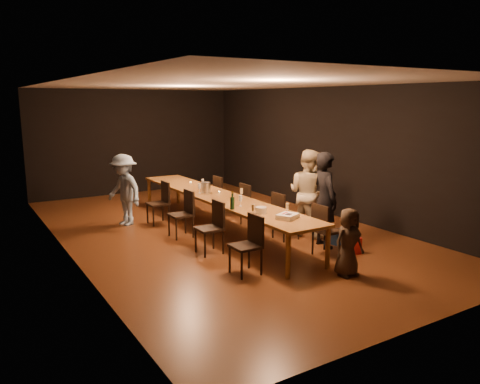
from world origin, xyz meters
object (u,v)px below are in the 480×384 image
chair_right_0 (328,230)px  chair_right_1 (286,216)px  woman_tan (308,193)px  plate_stack (261,210)px  birthday_cake (288,216)px  champagne_bottle (232,200)px  chair_right_3 (225,195)px  chair_left_1 (209,228)px  chair_left_0 (245,245)px  man_blue (124,190)px  child (348,242)px  woman_birthday (325,200)px  chair_left_3 (158,203)px  table (218,198)px  ice_bucket (206,187)px  chair_left_2 (181,214)px  chair_right_2 (252,204)px

chair_right_0 → chair_right_1: 1.20m
woman_tan → plate_stack: bearing=92.1°
birthday_cake → champagne_bottle: bearing=86.9°
chair_right_3 → chair_left_1: size_ratio=1.00×
chair_left_0 → woman_tan: 2.54m
man_blue → chair_right_3: bearing=65.1°
child → birthday_cake: size_ratio=2.48×
chair_right_1 → champagne_bottle: bearing=-88.9°
woman_birthday → child: (-0.68, -1.31, -0.35)m
chair_left_0 → birthday_cake: (0.89, 0.11, 0.32)m
woman_tan → birthday_cake: woman_tan is taller
woman_birthday → chair_right_0: bearing=159.2°
chair_right_1 → woman_tan: woman_tan is taller
chair_left_0 → chair_left_3: size_ratio=1.00×
child → woman_birthday: bearing=64.5°
chair_left_3 → champagne_bottle: 2.51m
chair_right_1 → table: bearing=-144.7°
chair_left_3 → woman_birthday: (2.00, -3.17, 0.42)m
child → plate_stack: child is taller
woman_birthday → man_blue: bearing=51.4°
chair_left_1 → man_blue: (-0.65, 2.69, 0.31)m
child → chair_right_3: bearing=87.1°
chair_right_3 → ice_bucket: size_ratio=4.21×
chair_left_0 → champagne_bottle: 1.34m
chair_left_0 → plate_stack: 1.03m
champagne_bottle → chair_left_1: bearing=177.2°
chair_left_2 → child: bearing=-158.2°
birthday_cake → chair_left_1: bearing=104.4°
chair_left_1 → woman_tan: size_ratio=0.54×
chair_right_1 → birthday_cake: chair_right_1 is taller
chair_right_3 → chair_left_0: (-1.70, -3.60, 0.00)m
birthday_cake → woman_birthday: bearing=-8.7°
child → chair_left_1: bearing=124.2°
chair_right_2 → chair_left_2: same height
chair_right_3 → woman_birthday: woman_birthday is taller
woman_birthday → chair_left_0: bearing=116.2°
chair_right_2 → chair_left_3: (-1.70, 1.20, 0.00)m
chair_left_3 → child: (1.32, -4.48, 0.07)m
birthday_cake → chair_left_3: bearing=79.4°
chair_left_1 → chair_left_3: 2.40m
table → child: size_ratio=5.61×
chair_right_1 → ice_bucket: 1.91m
chair_left_2 → child: (1.32, -3.28, 0.07)m
man_blue → plate_stack: man_blue is taller
chair_left_0 → chair_right_0: bearing=-90.0°
chair_right_1 → chair_left_3: (-1.70, 2.40, 0.00)m
chair_right_1 → chair_left_2: size_ratio=1.00×
child → chair_right_0: bearing=68.5°
birthday_cake → chair_left_2: bearing=86.4°
chair_right_3 → woman_birthday: size_ratio=0.53×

